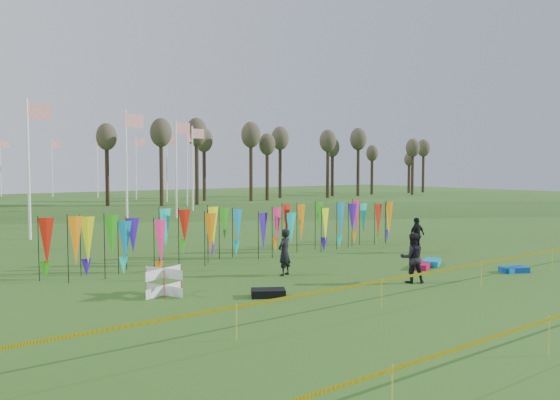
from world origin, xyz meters
TOP-DOWN VIEW (x-y plane):
  - ground at (0.00, 0.00)m, footprint 160.00×160.00m
  - banner_row at (0.28, 8.11)m, footprint 18.64×0.64m
  - caution_tape_near at (-0.22, -1.50)m, footprint 26.00×0.02m
  - tree_line at (32.00, 44.00)m, footprint 53.92×1.92m
  - box_kite at (-6.28, 3.80)m, footprint 0.81×0.81m
  - person_left at (-1.19, 4.12)m, footprint 0.78×0.69m
  - person_mid at (1.72, 0.36)m, footprint 1.02×0.90m
  - person_right at (7.31, 4.80)m, footprint 1.01×0.58m
  - kite_bag_turquoise at (5.12, 2.16)m, footprint 1.39×1.18m
  - kite_bag_blue at (6.47, -0.75)m, footprint 1.17×0.95m
  - kite_bag_red at (4.26, 1.95)m, footprint 1.35×1.04m
  - kite_bag_black at (-3.67, 1.65)m, footprint 1.24×1.08m
  - kite_bag_teal at (6.51, -0.73)m, footprint 1.11×0.67m

SIDE VIEW (x-z plane):
  - ground at x=0.00m, z-range 0.00..0.00m
  - kite_bag_teal at x=6.51m, z-range 0.00..0.20m
  - kite_bag_blue at x=6.47m, z-range 0.00..0.22m
  - kite_bag_red at x=4.26m, z-range 0.00..0.22m
  - kite_bag_black at x=-3.67m, z-range 0.00..0.25m
  - kite_bag_turquoise at x=5.12m, z-range 0.00..0.25m
  - box_kite at x=-6.28m, z-range 0.00..0.90m
  - caution_tape_near at x=-0.22m, z-range 0.33..1.23m
  - person_right at x=7.31m, z-range 0.00..1.71m
  - person_left at x=-1.19m, z-range 0.00..1.79m
  - person_mid at x=1.72m, z-range 0.00..1.79m
  - banner_row at x=0.28m, z-range 0.25..2.51m
  - tree_line at x=32.00m, z-range 2.25..10.09m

